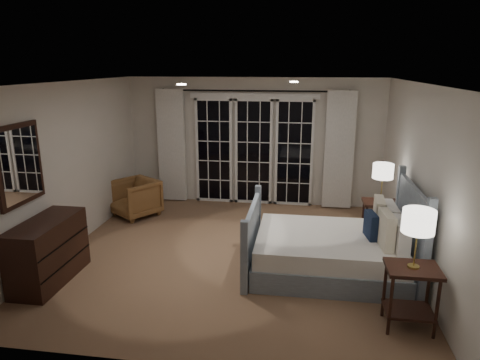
# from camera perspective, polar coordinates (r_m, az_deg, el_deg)

# --- Properties ---
(floor) EXTENTS (5.00, 5.00, 0.00)m
(floor) POSITION_cam_1_polar(r_m,az_deg,el_deg) (6.49, -0.85, -9.78)
(floor) COLOR brown
(floor) RESTS_ON ground
(ceiling) EXTENTS (5.00, 5.00, 0.00)m
(ceiling) POSITION_cam_1_polar(r_m,az_deg,el_deg) (5.88, -0.94, 12.86)
(ceiling) COLOR white
(ceiling) RESTS_ON wall_back
(wall_left) EXTENTS (0.02, 5.00, 2.50)m
(wall_left) POSITION_cam_1_polar(r_m,az_deg,el_deg) (6.92, -21.80, 1.66)
(wall_left) COLOR silver
(wall_left) RESTS_ON floor
(wall_right) EXTENTS (0.02, 5.00, 2.50)m
(wall_right) POSITION_cam_1_polar(r_m,az_deg,el_deg) (6.19, 22.61, 0.07)
(wall_right) COLOR silver
(wall_right) RESTS_ON floor
(wall_back) EXTENTS (5.00, 0.02, 2.50)m
(wall_back) POSITION_cam_1_polar(r_m,az_deg,el_deg) (8.49, 1.85, 5.09)
(wall_back) COLOR silver
(wall_back) RESTS_ON floor
(wall_front) EXTENTS (5.00, 0.02, 2.50)m
(wall_front) POSITION_cam_1_polar(r_m,az_deg,el_deg) (3.75, -7.16, -8.38)
(wall_front) COLOR silver
(wall_front) RESTS_ON floor
(french_doors) EXTENTS (2.50, 0.04, 2.20)m
(french_doors) POSITION_cam_1_polar(r_m,az_deg,el_deg) (8.48, 1.81, 3.98)
(french_doors) COLOR black
(french_doors) RESTS_ON wall_back
(curtain_rod) EXTENTS (3.50, 0.03, 0.03)m
(curtain_rod) POSITION_cam_1_polar(r_m,az_deg,el_deg) (8.27, 1.83, 11.81)
(curtain_rod) COLOR black
(curtain_rod) RESTS_ON wall_back
(curtain_left) EXTENTS (0.55, 0.10, 2.25)m
(curtain_left) POSITION_cam_1_polar(r_m,az_deg,el_deg) (8.73, -9.10, 4.53)
(curtain_left) COLOR white
(curtain_left) RESTS_ON curtain_rod
(curtain_right) EXTENTS (0.55, 0.10, 2.25)m
(curtain_right) POSITION_cam_1_polar(r_m,az_deg,el_deg) (8.36, 13.07, 3.85)
(curtain_right) COLOR white
(curtain_right) RESTS_ON curtain_rod
(downlight_a) EXTENTS (0.12, 0.12, 0.01)m
(downlight_a) POSITION_cam_1_polar(r_m,az_deg,el_deg) (6.41, 7.22, 12.85)
(downlight_a) COLOR white
(downlight_a) RESTS_ON ceiling
(downlight_b) EXTENTS (0.12, 0.12, 0.01)m
(downlight_b) POSITION_cam_1_polar(r_m,az_deg,el_deg) (5.63, -7.81, 12.52)
(downlight_b) COLOR white
(downlight_b) RESTS_ON ceiling
(bed) EXTENTS (2.13, 1.52, 1.24)m
(bed) POSITION_cam_1_polar(r_m,az_deg,el_deg) (5.98, 12.29, -9.05)
(bed) COLOR #8595A1
(bed) RESTS_ON floor
(nightstand_left) EXTENTS (0.54, 0.43, 0.70)m
(nightstand_left) POSITION_cam_1_polar(r_m,az_deg,el_deg) (4.98, 21.82, -13.19)
(nightstand_left) COLOR black
(nightstand_left) RESTS_ON floor
(nightstand_right) EXTENTS (0.52, 0.42, 0.68)m
(nightstand_right) POSITION_cam_1_polar(r_m,az_deg,el_deg) (7.07, 18.05, -4.50)
(nightstand_right) COLOR black
(nightstand_right) RESTS_ON floor
(lamp_left) EXTENTS (0.33, 0.33, 0.63)m
(lamp_left) POSITION_cam_1_polar(r_m,az_deg,el_deg) (4.68, 22.71, -5.16)
(lamp_left) COLOR tan
(lamp_left) RESTS_ON nightstand_left
(lamp_right) EXTENTS (0.31, 0.31, 0.60)m
(lamp_right) POSITION_cam_1_polar(r_m,az_deg,el_deg) (6.87, 18.53, 1.08)
(lamp_right) COLOR tan
(lamp_right) RESTS_ON nightstand_right
(armchair) EXTENTS (1.04, 1.04, 0.69)m
(armchair) POSITION_cam_1_polar(r_m,az_deg,el_deg) (8.15, -13.83, -2.33)
(armchair) COLOR brown
(armchair) RESTS_ON floor
(dresser) EXTENTS (0.50, 1.17, 0.83)m
(dresser) POSITION_cam_1_polar(r_m,az_deg,el_deg) (6.09, -24.21, -8.65)
(dresser) COLOR black
(dresser) RESTS_ON floor
(mirror) EXTENTS (0.05, 0.85, 1.00)m
(mirror) POSITION_cam_1_polar(r_m,az_deg,el_deg) (5.89, -27.34, 1.82)
(mirror) COLOR black
(mirror) RESTS_ON wall_left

